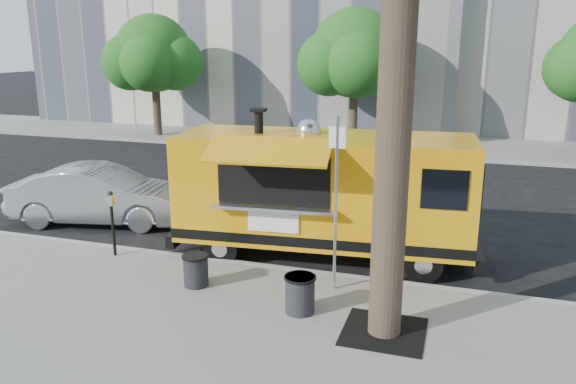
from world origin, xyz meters
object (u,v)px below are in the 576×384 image
(parking_meter, at_px, (112,216))
(trash_bin_right, at_px, (300,293))
(far_tree_a, at_px, (154,54))
(food_truck, at_px, (322,191))
(sedan, at_px, (101,195))
(trash_bin_left, at_px, (196,269))
(sign_post, at_px, (336,194))
(far_tree_b, at_px, (355,54))

(parking_meter, distance_m, trash_bin_right, 4.43)
(far_tree_a, relative_size, food_truck, 0.86)
(far_tree_a, height_order, sedan, far_tree_a)
(trash_bin_left, xyz_separation_m, trash_bin_right, (2.02, -0.41, 0.02))
(far_tree_a, height_order, food_truck, far_tree_a)
(far_tree_a, relative_size, sign_post, 1.79)
(far_tree_a, xyz_separation_m, trash_bin_left, (9.21, -14.45, -3.32))
(far_tree_a, height_order, sign_post, far_tree_a)
(trash_bin_left, bearing_deg, parking_meter, 160.01)
(far_tree_b, relative_size, sedan, 1.29)
(far_tree_b, xyz_separation_m, sedan, (-3.80, -11.94, -3.13))
(sedan, xyz_separation_m, trash_bin_right, (6.03, -3.32, -0.23))
(far_tree_b, xyz_separation_m, trash_bin_left, (0.21, -14.85, -3.38))
(far_tree_a, height_order, trash_bin_left, far_tree_a)
(sedan, distance_m, trash_bin_left, 4.96)
(sedan, distance_m, trash_bin_right, 6.89)
(far_tree_b, bearing_deg, parking_meter, -98.10)
(parking_meter, bearing_deg, far_tree_b, 81.90)
(far_tree_b, relative_size, sign_post, 1.83)
(sedan, bearing_deg, parking_meter, -151.46)
(far_tree_a, bearing_deg, parking_meter, -62.85)
(far_tree_a, relative_size, sedan, 1.26)
(far_tree_b, relative_size, parking_meter, 4.12)
(sign_post, xyz_separation_m, parking_meter, (-4.55, 0.20, -0.87))
(sign_post, bearing_deg, far_tree_b, 100.15)
(far_tree_a, relative_size, trash_bin_right, 8.81)
(far_tree_a, relative_size, far_tree_b, 0.97)
(sign_post, xyz_separation_m, food_truck, (-0.67, 1.72, -0.44))
(food_truck, bearing_deg, trash_bin_left, -130.96)
(sign_post, relative_size, trash_bin_right, 4.94)
(parking_meter, height_order, food_truck, food_truck)
(sign_post, height_order, trash_bin_left, sign_post)
(sign_post, height_order, parking_meter, sign_post)
(food_truck, xyz_separation_m, trash_bin_left, (-1.67, -2.32, -0.96))
(parking_meter, height_order, trash_bin_right, parking_meter)
(sign_post, relative_size, parking_meter, 2.25)
(far_tree_a, xyz_separation_m, trash_bin_right, (11.23, -14.86, -3.30))
(far_tree_a, distance_m, sign_post, 18.14)
(far_tree_b, bearing_deg, trash_bin_right, -81.68)
(trash_bin_right, bearing_deg, parking_meter, 164.01)
(parking_meter, height_order, trash_bin_left, parking_meter)
(trash_bin_left, bearing_deg, far_tree_b, 90.81)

